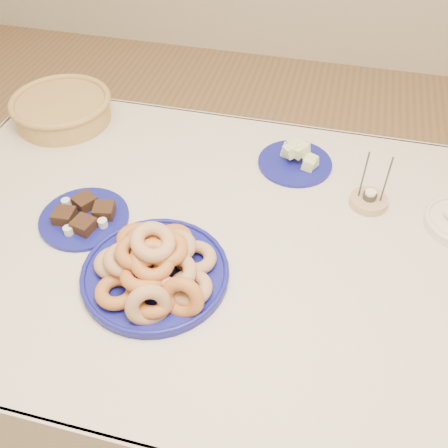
{
  "coord_description": "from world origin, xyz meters",
  "views": [
    {
      "loc": [
        0.2,
        -0.86,
        1.69
      ],
      "look_at": [
        0.0,
        -0.05,
        0.85
      ],
      "focal_mm": 40.0,
      "sensor_mm": 36.0,
      "label": 1
    }
  ],
  "objects_px": {
    "melon_plate": "(296,158)",
    "brownie_plate": "(84,216)",
    "donut_platter": "(155,267)",
    "dining_table": "(228,264)",
    "candle_holder": "(369,200)",
    "wicker_basket": "(62,108)"
  },
  "relations": [
    {
      "from": "dining_table",
      "to": "brownie_plate",
      "type": "relative_size",
      "value": 6.33
    },
    {
      "from": "melon_plate",
      "to": "brownie_plate",
      "type": "height_order",
      "value": "melon_plate"
    },
    {
      "from": "melon_plate",
      "to": "candle_holder",
      "type": "bearing_deg",
      "value": -30.48
    },
    {
      "from": "brownie_plate",
      "to": "wicker_basket",
      "type": "height_order",
      "value": "wicker_basket"
    },
    {
      "from": "brownie_plate",
      "to": "candle_holder",
      "type": "xyz_separation_m",
      "value": [
        0.73,
        0.25,
        0.0
      ]
    },
    {
      "from": "wicker_basket",
      "to": "candle_holder",
      "type": "relative_size",
      "value": 1.91
    },
    {
      "from": "donut_platter",
      "to": "brownie_plate",
      "type": "bearing_deg",
      "value": 150.59
    },
    {
      "from": "wicker_basket",
      "to": "candle_holder",
      "type": "distance_m",
      "value": 1.02
    },
    {
      "from": "donut_platter",
      "to": "melon_plate",
      "type": "xyz_separation_m",
      "value": [
        0.26,
        0.52,
        -0.02
      ]
    },
    {
      "from": "melon_plate",
      "to": "brownie_plate",
      "type": "bearing_deg",
      "value": -143.65
    },
    {
      "from": "brownie_plate",
      "to": "dining_table",
      "type": "bearing_deg",
      "value": 4.32
    },
    {
      "from": "brownie_plate",
      "to": "donut_platter",
      "type": "bearing_deg",
      "value": -29.41
    },
    {
      "from": "brownie_plate",
      "to": "wicker_basket",
      "type": "bearing_deg",
      "value": 122.63
    },
    {
      "from": "melon_plate",
      "to": "candle_holder",
      "type": "distance_m",
      "value": 0.26
    },
    {
      "from": "dining_table",
      "to": "donut_platter",
      "type": "bearing_deg",
      "value": -128.43
    },
    {
      "from": "brownie_plate",
      "to": "melon_plate",
      "type": "bearing_deg",
      "value": 36.35
    },
    {
      "from": "donut_platter",
      "to": "melon_plate",
      "type": "height_order",
      "value": "donut_platter"
    },
    {
      "from": "wicker_basket",
      "to": "donut_platter",
      "type": "bearing_deg",
      "value": -47.18
    },
    {
      "from": "dining_table",
      "to": "candle_holder",
      "type": "height_order",
      "value": "candle_holder"
    },
    {
      "from": "melon_plate",
      "to": "wicker_basket",
      "type": "relative_size",
      "value": 0.89
    },
    {
      "from": "brownie_plate",
      "to": "candle_holder",
      "type": "relative_size",
      "value": 1.58
    },
    {
      "from": "donut_platter",
      "to": "candle_holder",
      "type": "relative_size",
      "value": 2.71
    }
  ]
}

